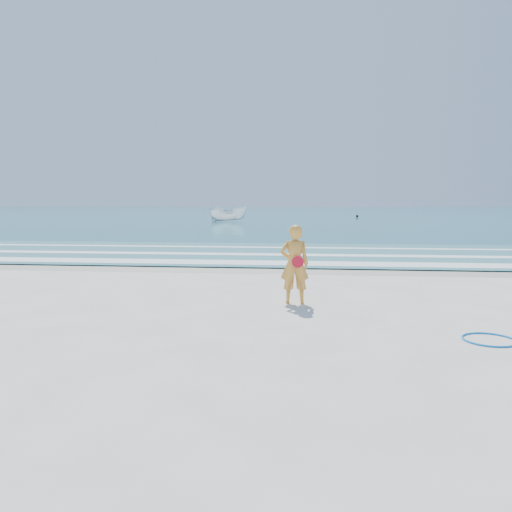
# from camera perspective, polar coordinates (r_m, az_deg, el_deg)

# --- Properties ---
(ground) EXTENTS (400.00, 400.00, 0.00)m
(ground) POSITION_cam_1_polar(r_m,az_deg,el_deg) (8.57, -5.54, -9.57)
(ground) COLOR silver
(ground) RESTS_ON ground
(wet_sand) EXTENTS (400.00, 2.40, 0.00)m
(wet_sand) POSITION_cam_1_polar(r_m,az_deg,el_deg) (17.31, 0.52, -1.46)
(wet_sand) COLOR #B2A893
(wet_sand) RESTS_ON ground
(ocean) EXTENTS (400.00, 190.00, 0.04)m
(ocean) POSITION_cam_1_polar(r_m,az_deg,el_deg) (113.11, 5.37, 5.10)
(ocean) COLOR #19727F
(ocean) RESTS_ON ground
(shallow) EXTENTS (400.00, 10.00, 0.01)m
(shallow) POSITION_cam_1_polar(r_m,az_deg,el_deg) (22.25, 1.80, 0.38)
(shallow) COLOR #59B7AD
(shallow) RESTS_ON ocean
(foam_near) EXTENTS (400.00, 1.40, 0.01)m
(foam_near) POSITION_cam_1_polar(r_m,az_deg,el_deg) (18.59, 0.92, -0.77)
(foam_near) COLOR white
(foam_near) RESTS_ON shallow
(foam_mid) EXTENTS (400.00, 0.90, 0.01)m
(foam_mid) POSITION_cam_1_polar(r_m,az_deg,el_deg) (21.46, 1.63, 0.18)
(foam_mid) COLOR white
(foam_mid) RESTS_ON shallow
(foam_far) EXTENTS (400.00, 0.60, 0.01)m
(foam_far) POSITION_cam_1_polar(r_m,az_deg,el_deg) (24.73, 2.24, 0.99)
(foam_far) COLOR white
(foam_far) RESTS_ON shallow
(hoop) EXTENTS (1.09, 1.09, 0.03)m
(hoop) POSITION_cam_1_polar(r_m,az_deg,el_deg) (9.39, 25.10, -8.64)
(hoop) COLOR #0C82E6
(hoop) RESTS_ON ground
(boat) EXTENTS (4.72, 3.18, 1.71)m
(boat) POSITION_cam_1_polar(r_m,az_deg,el_deg) (56.22, -3.17, 4.82)
(boat) COLOR white
(boat) RESTS_ON ocean
(buoy) EXTENTS (0.37, 0.37, 0.37)m
(buoy) POSITION_cam_1_polar(r_m,az_deg,el_deg) (72.08, 11.49, 4.49)
(buoy) COLOR black
(buoy) RESTS_ON ocean
(woman) EXTENTS (0.69, 0.48, 1.81)m
(woman) POSITION_cam_1_polar(r_m,az_deg,el_deg) (11.44, 4.42, -0.94)
(woman) COLOR gold
(woman) RESTS_ON ground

